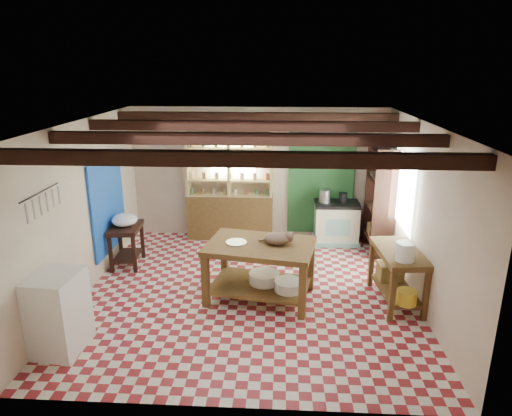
# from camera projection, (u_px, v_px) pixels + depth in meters

# --- Properties ---
(floor) EXTENTS (5.00, 5.00, 0.02)m
(floor) POSITION_uv_depth(u_px,v_px,m) (249.00, 293.00, 7.08)
(floor) COLOR maroon
(floor) RESTS_ON ground
(ceiling) EXTENTS (5.00, 5.00, 0.02)m
(ceiling) POSITION_uv_depth(u_px,v_px,m) (248.00, 123.00, 6.29)
(ceiling) COLOR #424146
(ceiling) RESTS_ON wall_back
(wall_back) EXTENTS (5.00, 0.04, 2.60)m
(wall_back) POSITION_uv_depth(u_px,v_px,m) (258.00, 173.00, 9.06)
(wall_back) COLOR beige
(wall_back) RESTS_ON floor
(wall_front) EXTENTS (5.00, 0.04, 2.60)m
(wall_front) POSITION_uv_depth(u_px,v_px,m) (230.00, 295.00, 4.30)
(wall_front) COLOR beige
(wall_front) RESTS_ON floor
(wall_left) EXTENTS (0.04, 5.00, 2.60)m
(wall_left) POSITION_uv_depth(u_px,v_px,m) (83.00, 209.00, 6.82)
(wall_left) COLOR beige
(wall_left) RESTS_ON floor
(wall_right) EXTENTS (0.04, 5.00, 2.60)m
(wall_right) POSITION_uv_depth(u_px,v_px,m) (422.00, 216.00, 6.55)
(wall_right) COLOR beige
(wall_right) RESTS_ON floor
(ceiling_beams) EXTENTS (5.00, 3.80, 0.15)m
(ceiling_beams) POSITION_uv_depth(u_px,v_px,m) (249.00, 132.00, 6.33)
(ceiling_beams) COLOR black
(ceiling_beams) RESTS_ON ceiling
(blue_wall_patch) EXTENTS (0.04, 1.40, 1.60)m
(blue_wall_patch) POSITION_uv_depth(u_px,v_px,m) (108.00, 205.00, 7.73)
(blue_wall_patch) COLOR blue
(blue_wall_patch) RESTS_ON wall_left
(green_wall_patch) EXTENTS (1.30, 0.04, 2.30)m
(green_wall_patch) POSITION_uv_depth(u_px,v_px,m) (321.00, 177.00, 8.98)
(green_wall_patch) COLOR #205225
(green_wall_patch) RESTS_ON wall_back
(window_back) EXTENTS (0.90, 0.02, 0.80)m
(window_back) POSITION_uv_depth(u_px,v_px,m) (233.00, 154.00, 8.95)
(window_back) COLOR silver
(window_back) RESTS_ON wall_back
(window_right) EXTENTS (0.02, 1.30, 1.20)m
(window_right) POSITION_uv_depth(u_px,v_px,m) (404.00, 190.00, 7.47)
(window_right) COLOR silver
(window_right) RESTS_ON wall_right
(utensil_rail) EXTENTS (0.06, 0.90, 0.28)m
(utensil_rail) POSITION_uv_depth(u_px,v_px,m) (41.00, 202.00, 5.53)
(utensil_rail) COLOR black
(utensil_rail) RESTS_ON wall_left
(pot_rack) EXTENTS (0.86, 0.12, 0.36)m
(pot_rack) POSITION_uv_depth(u_px,v_px,m) (325.00, 133.00, 8.30)
(pot_rack) COLOR black
(pot_rack) RESTS_ON ceiling
(shelving_unit) EXTENTS (1.70, 0.34, 2.20)m
(shelving_unit) POSITION_uv_depth(u_px,v_px,m) (230.00, 185.00, 8.97)
(shelving_unit) COLOR #CFB777
(shelving_unit) RESTS_ON floor
(tall_rack) EXTENTS (0.40, 0.86, 2.00)m
(tall_rack) POSITION_uv_depth(u_px,v_px,m) (380.00, 200.00, 8.36)
(tall_rack) COLOR black
(tall_rack) RESTS_ON floor
(work_table) EXTENTS (1.70, 1.29, 0.87)m
(work_table) POSITION_uv_depth(u_px,v_px,m) (260.00, 271.00, 6.78)
(work_table) COLOR brown
(work_table) RESTS_ON floor
(stove) EXTENTS (0.85, 0.58, 0.83)m
(stove) POSITION_uv_depth(u_px,v_px,m) (336.00, 223.00, 8.91)
(stove) COLOR white
(stove) RESTS_ON floor
(prep_table) EXTENTS (0.55, 0.75, 0.73)m
(prep_table) POSITION_uv_depth(u_px,v_px,m) (127.00, 245.00, 7.93)
(prep_table) COLOR black
(prep_table) RESTS_ON floor
(white_cabinet) EXTENTS (0.61, 0.71, 0.99)m
(white_cabinet) POSITION_uv_depth(u_px,v_px,m) (58.00, 312.00, 5.54)
(white_cabinet) COLOR white
(white_cabinet) RESTS_ON floor
(right_counter) EXTENTS (0.67, 1.20, 0.82)m
(right_counter) POSITION_uv_depth(u_px,v_px,m) (397.00, 276.00, 6.67)
(right_counter) COLOR brown
(right_counter) RESTS_ON floor
(cat) EXTENTS (0.40, 0.30, 0.18)m
(cat) POSITION_uv_depth(u_px,v_px,m) (278.00, 238.00, 6.61)
(cat) COLOR #81604B
(cat) RESTS_ON work_table
(steel_tray) EXTENTS (0.36, 0.36, 0.02)m
(steel_tray) POSITION_uv_depth(u_px,v_px,m) (236.00, 242.00, 6.68)
(steel_tray) COLOR #A9AAB1
(steel_tray) RESTS_ON work_table
(basin_large) EXTENTS (0.53, 0.53, 0.16)m
(basin_large) POSITION_uv_depth(u_px,v_px,m) (264.00, 278.00, 6.85)
(basin_large) COLOR white
(basin_large) RESTS_ON work_table
(basin_small) EXTENTS (0.49, 0.49, 0.15)m
(basin_small) POSITION_uv_depth(u_px,v_px,m) (289.00, 285.00, 6.63)
(basin_small) COLOR white
(basin_small) RESTS_ON work_table
(kettle_left) EXTENTS (0.22, 0.22, 0.25)m
(kettle_left) POSITION_uv_depth(u_px,v_px,m) (325.00, 196.00, 8.76)
(kettle_left) COLOR #A9AAB1
(kettle_left) RESTS_ON stove
(kettle_right) EXTENTS (0.16, 0.16, 0.19)m
(kettle_right) POSITION_uv_depth(u_px,v_px,m) (343.00, 198.00, 8.75)
(kettle_right) COLOR black
(kettle_right) RESTS_ON stove
(enamel_bowl) EXTENTS (0.46, 0.46, 0.22)m
(enamel_bowl) POSITION_uv_depth(u_px,v_px,m) (125.00, 220.00, 7.79)
(enamel_bowl) COLOR white
(enamel_bowl) RESTS_ON prep_table
(white_bucket) EXTENTS (0.28, 0.28, 0.26)m
(white_bucket) POSITION_uv_depth(u_px,v_px,m) (405.00, 252.00, 6.17)
(white_bucket) COLOR white
(white_bucket) RESTS_ON right_counter
(wicker_basket) EXTENTS (0.39, 0.32, 0.25)m
(wicker_basket) POSITION_uv_depth(u_px,v_px,m) (390.00, 272.00, 6.97)
(wicker_basket) COLOR olive
(wicker_basket) RESTS_ON right_counter
(yellow_tub) EXTENTS (0.29, 0.29, 0.20)m
(yellow_tub) POSITION_uv_depth(u_px,v_px,m) (407.00, 297.00, 6.27)
(yellow_tub) COLOR gold
(yellow_tub) RESTS_ON right_counter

